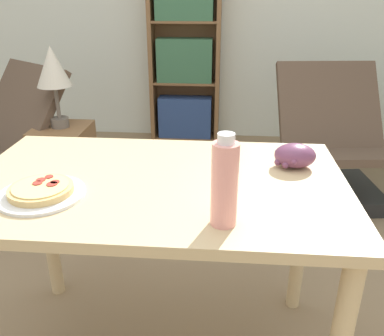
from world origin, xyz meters
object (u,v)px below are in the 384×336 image
lounge_chair_far (331,158)px  bookshelf (185,57)px  grape_bunch (294,156)px  drink_bottle (225,183)px  lounge_chair_near (5,160)px  pizza_on_plate (41,191)px  table_lamp (53,70)px  side_table (66,166)px

lounge_chair_far → bookshelf: (-1.10, 1.10, 0.48)m
bookshelf → grape_bunch: bearing=-75.5°
drink_bottle → lounge_chair_far: 1.94m
lounge_chair_near → bookshelf: bearing=85.6°
pizza_on_plate → table_lamp: table_lamp is taller
pizza_on_plate → table_lamp: bearing=110.2°
bookshelf → side_table: bookshelf is taller
pizza_on_plate → side_table: size_ratio=0.48×
lounge_chair_far → table_lamp: size_ratio=1.76×
lounge_chair_near → pizza_on_plate: bearing=-20.7°
bookshelf → side_table: bearing=-116.3°
lounge_chair_far → bookshelf: 1.63m
lounge_chair_far → lounge_chair_near: bearing=179.4°
drink_bottle → lounge_chair_near: (-1.47, 1.48, -0.61)m
pizza_on_plate → lounge_chair_far: 2.09m
bookshelf → table_lamp: (-0.66, -1.34, 0.12)m
grape_bunch → drink_bottle: (-0.24, -0.39, 0.08)m
drink_bottle → table_lamp: 1.78m
pizza_on_plate → drink_bottle: size_ratio=1.03×
lounge_chair_far → side_table: 1.78m
lounge_chair_near → side_table: bearing=31.8°
lounge_chair_near → table_lamp: 0.74m
pizza_on_plate → grape_bunch: size_ratio=1.82×
grape_bunch → bookshelf: 2.48m
grape_bunch → lounge_chair_far: 1.48m
drink_bottle → table_lamp: bearing=125.7°
pizza_on_plate → table_lamp: (-0.49, 1.34, 0.11)m
drink_bottle → lounge_chair_far: (0.73, 1.69, -0.61)m
drink_bottle → side_table: drink_bottle is taller
drink_bottle → lounge_chair_far: size_ratio=0.29×
table_lamp → lounge_chair_near: bearing=176.5°
grape_bunch → bookshelf: bookshelf is taller
grape_bunch → lounge_chair_far: lounge_chair_far is taller
table_lamp → side_table: bearing=180.0°
grape_bunch → table_lamp: table_lamp is taller
side_table → drink_bottle: bearing=-54.3°
grape_bunch → table_lamp: 1.66m
lounge_chair_far → pizza_on_plate: bearing=-135.1°
lounge_chair_near → lounge_chair_far: bearing=40.8°
side_table → table_lamp: (0.00, 0.00, 0.62)m
lounge_chair_near → side_table: lounge_chair_near is taller
lounge_chair_near → side_table: 0.43m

